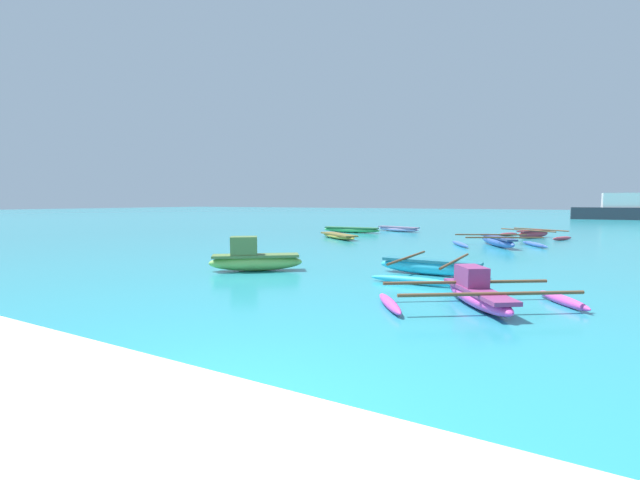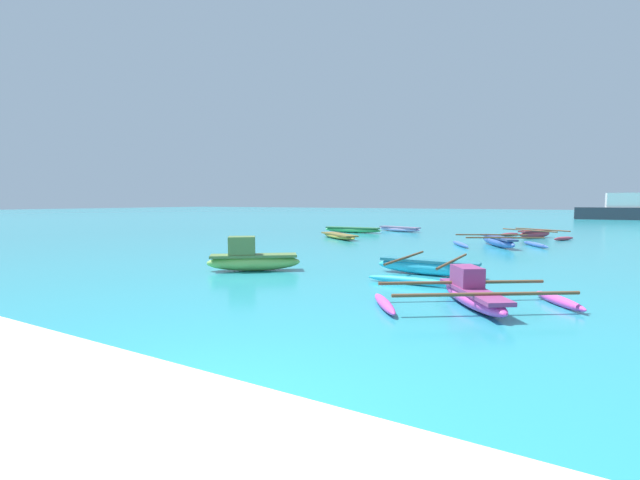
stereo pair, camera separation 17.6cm
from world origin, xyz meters
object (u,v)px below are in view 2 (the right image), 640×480
Objects in this scene: moored_boat_3 at (339,236)px; moored_boat_5 at (472,294)px; moored_boat_0 at (352,230)px; moored_boat_1 at (429,267)px; moored_boat_6 at (498,241)px; moored_boat_4 at (400,229)px; moored_boat_7 at (535,234)px; moored_boat_2 at (252,259)px.

moored_boat_5 is at bearing -15.65° from moored_boat_3.
moored_boat_0 is 20.24m from moored_boat_5.
moored_boat_3 is at bearing 130.29° from moored_boat_1.
moored_boat_6 is at bearing -28.60° from moored_boat_0.
moored_boat_5 reaches higher than moored_boat_1.
moored_boat_5 is at bearing -22.02° from moored_boat_6.
moored_boat_5 is (8.39, -19.68, 0.06)m from moored_boat_4.
moored_boat_4 is 0.87× the size of moored_boat_7.
moored_boat_1 is at bearing -156.49° from moored_boat_7.
moored_boat_2 reaches higher than moored_boat_5.
moored_boat_2 is at bearing -38.76° from moored_boat_3.
moored_boat_2 reaches higher than moored_boat_0.
moored_boat_1 is at bearing -60.43° from moored_boat_0.
moored_boat_0 is 1.19× the size of moored_boat_4.
moored_boat_6 is at bearing -161.16° from moored_boat_7.
moored_boat_0 is 10.70m from moored_boat_6.
moored_boat_2 is at bearing -66.86° from moored_boat_4.
moored_boat_6 is (8.33, 0.05, 0.07)m from moored_boat_3.
moored_boat_4 is 8.59m from moored_boat_7.
moored_boat_4 is 0.78× the size of moored_boat_6.
moored_boat_7 is (1.24, 5.94, -0.01)m from moored_boat_6.
moored_boat_4 reaches higher than moored_boat_3.
moored_boat_4 is at bearing 169.24° from moored_boat_5.
moored_boat_4 is 10.18m from moored_boat_6.
moored_boat_5 is at bearing -149.78° from moored_boat_7.
moored_boat_5 reaches higher than moored_boat_7.
moored_boat_4 is at bearing 58.32° from moored_boat_2.
moored_boat_7 is (9.56, 5.99, 0.07)m from moored_boat_3.
moored_boat_5 is 12.62m from moored_boat_6.
moored_boat_2 is at bearing -157.86° from moored_boat_1.
moored_boat_1 is at bearing -13.18° from moored_boat_3.
moored_boat_7 is (0.12, 18.51, -0.02)m from moored_boat_5.
moored_boat_7 reaches higher than moored_boat_4.
moored_boat_0 is 1.21× the size of moored_boat_3.
moored_boat_0 is 1.53× the size of moored_boat_2.
moored_boat_6 is (9.69, -4.55, 0.03)m from moored_boat_0.
moored_boat_6 reaches higher than moored_boat_1.
moored_boat_0 reaches higher than moored_boat_4.
moored_boat_4 is 0.84× the size of moored_boat_5.
moored_boat_5 is at bearing -60.29° from moored_boat_1.
moored_boat_6 is (-1.12, 12.57, -0.01)m from moored_boat_5.
moored_boat_2 is at bearing -53.33° from moored_boat_6.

